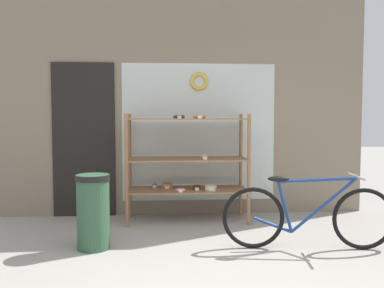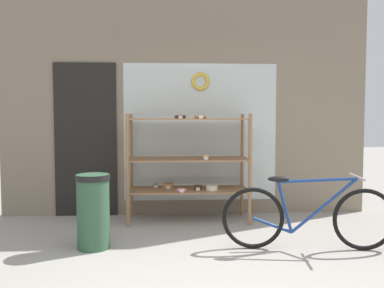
# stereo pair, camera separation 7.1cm
# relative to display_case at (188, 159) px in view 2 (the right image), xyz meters

# --- Properties ---
(ground_plane) EXTENTS (30.00, 30.00, 0.00)m
(ground_plane) POSITION_rel_display_case_xyz_m (-0.01, -2.21, -0.82)
(ground_plane) COLOR gray
(storefront_facade) EXTENTS (5.08, 0.13, 3.95)m
(storefront_facade) POSITION_rel_display_case_xyz_m (-0.05, 0.44, 1.09)
(storefront_facade) COLOR gray
(storefront_facade) RESTS_ON ground_plane
(display_case) EXTENTS (1.57, 0.59, 1.41)m
(display_case) POSITION_rel_display_case_xyz_m (0.00, 0.00, 0.00)
(display_case) COLOR #8E6642
(display_case) RESTS_ON ground_plane
(bicycle) EXTENTS (1.77, 0.46, 0.77)m
(bicycle) POSITION_rel_display_case_xyz_m (1.17, -1.27, -0.48)
(bicycle) COLOR black
(bicycle) RESTS_ON ground_plane
(trash_bin) EXTENTS (0.35, 0.35, 0.78)m
(trash_bin) POSITION_rel_display_case_xyz_m (-1.04, -1.11, -0.41)
(trash_bin) COLOR #2D5138
(trash_bin) RESTS_ON ground_plane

